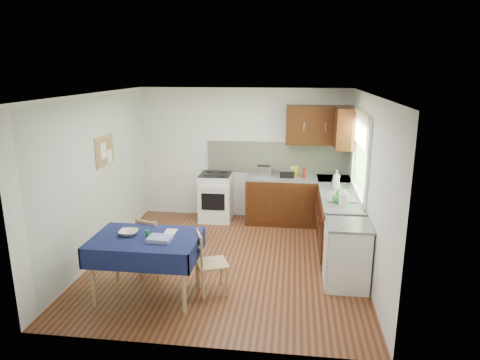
# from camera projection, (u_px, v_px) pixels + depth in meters

# --- Properties ---
(floor) EXTENTS (4.20, 4.20, 0.00)m
(floor) POSITION_uv_depth(u_px,v_px,m) (227.00, 261.00, 6.53)
(floor) COLOR #492213
(floor) RESTS_ON ground
(ceiling) EXTENTS (4.00, 4.20, 0.02)m
(ceiling) POSITION_uv_depth(u_px,v_px,m) (226.00, 94.00, 5.89)
(ceiling) COLOR white
(ceiling) RESTS_ON wall_back
(wall_back) EXTENTS (4.00, 0.02, 2.50)m
(wall_back) POSITION_uv_depth(u_px,v_px,m) (244.00, 154.00, 8.23)
(wall_back) COLOR silver
(wall_back) RESTS_ON ground
(wall_front) EXTENTS (4.00, 0.02, 2.50)m
(wall_front) POSITION_uv_depth(u_px,v_px,m) (194.00, 237.00, 4.20)
(wall_front) COLOR silver
(wall_front) RESTS_ON ground
(wall_left) EXTENTS (0.02, 4.20, 2.50)m
(wall_left) POSITION_uv_depth(u_px,v_px,m) (96.00, 178.00, 6.46)
(wall_left) COLOR silver
(wall_left) RESTS_ON ground
(wall_right) EXTENTS (0.02, 4.20, 2.50)m
(wall_right) POSITION_uv_depth(u_px,v_px,m) (368.00, 186.00, 5.97)
(wall_right) COLOR silver
(wall_right) RESTS_ON ground
(base_cabinets) EXTENTS (1.90, 2.30, 0.86)m
(base_cabinets) POSITION_uv_depth(u_px,v_px,m) (315.00, 211.00, 7.46)
(base_cabinets) COLOR black
(base_cabinets) RESTS_ON ground
(worktop_back) EXTENTS (1.90, 0.60, 0.04)m
(worktop_back) POSITION_uv_depth(u_px,v_px,m) (298.00, 178.00, 7.91)
(worktop_back) COLOR slate
(worktop_back) RESTS_ON base_cabinets
(worktop_right) EXTENTS (0.60, 1.70, 0.04)m
(worktop_right) POSITION_uv_depth(u_px,v_px,m) (340.00, 197.00, 6.72)
(worktop_right) COLOR slate
(worktop_right) RESTS_ON base_cabinets
(worktop_corner) EXTENTS (0.60, 0.60, 0.04)m
(worktop_corner) POSITION_uv_depth(u_px,v_px,m) (334.00, 179.00, 7.83)
(worktop_corner) COLOR slate
(worktop_corner) RESTS_ON base_cabinets
(splashback) EXTENTS (2.70, 0.02, 0.60)m
(splashback) POSITION_uv_depth(u_px,v_px,m) (277.00, 157.00, 8.15)
(splashback) COLOR beige
(splashback) RESTS_ON wall_back
(upper_cabinets) EXTENTS (1.20, 0.85, 0.70)m
(upper_cabinets) POSITION_uv_depth(u_px,v_px,m) (327.00, 126.00, 7.60)
(upper_cabinets) COLOR black
(upper_cabinets) RESTS_ON wall_back
(stove) EXTENTS (0.60, 0.61, 0.92)m
(stove) POSITION_uv_depth(u_px,v_px,m) (216.00, 197.00, 8.20)
(stove) COLOR white
(stove) RESTS_ON ground
(window) EXTENTS (0.04, 1.48, 1.26)m
(window) POSITION_uv_depth(u_px,v_px,m) (361.00, 149.00, 6.54)
(window) COLOR #305723
(window) RESTS_ON wall_right
(fridge) EXTENTS (0.58, 0.60, 0.89)m
(fridge) POSITION_uv_depth(u_px,v_px,m) (347.00, 255.00, 5.68)
(fridge) COLOR white
(fridge) RESTS_ON ground
(corkboard) EXTENTS (0.04, 0.62, 0.47)m
(corkboard) POSITION_uv_depth(u_px,v_px,m) (105.00, 151.00, 6.65)
(corkboard) COLOR tan
(corkboard) RESTS_ON wall_left
(dining_table) EXTENTS (1.33, 0.90, 0.81)m
(dining_table) POSITION_uv_depth(u_px,v_px,m) (146.00, 245.00, 5.36)
(dining_table) COLOR #0D1336
(dining_table) RESTS_ON ground
(chair_far) EXTENTS (0.49, 0.49, 0.87)m
(chair_far) POSITION_uv_depth(u_px,v_px,m) (153.00, 245.00, 5.98)
(chair_far) COLOR tan
(chair_far) RESTS_ON ground
(chair_near) EXTENTS (0.49, 0.49, 0.85)m
(chair_near) POSITION_uv_depth(u_px,v_px,m) (209.00, 261.00, 5.50)
(chair_near) COLOR tan
(chair_near) RESTS_ON ground
(toaster) EXTENTS (0.28, 0.17, 0.21)m
(toaster) POSITION_uv_depth(u_px,v_px,m) (264.00, 171.00, 7.93)
(toaster) COLOR silver
(toaster) RESTS_ON worktop_back
(sandwich_press) EXTENTS (0.26, 0.23, 0.15)m
(sandwich_press) POSITION_uv_depth(u_px,v_px,m) (287.00, 173.00, 7.90)
(sandwich_press) COLOR black
(sandwich_press) RESTS_ON worktop_back
(sauce_bottle) EXTENTS (0.05, 0.05, 0.20)m
(sauce_bottle) POSITION_uv_depth(u_px,v_px,m) (304.00, 173.00, 7.80)
(sauce_bottle) COLOR red
(sauce_bottle) RESTS_ON worktop_back
(yellow_packet) EXTENTS (0.14, 0.09, 0.18)m
(yellow_packet) POSITION_uv_depth(u_px,v_px,m) (294.00, 171.00, 7.96)
(yellow_packet) COLOR yellow
(yellow_packet) RESTS_ON worktop_back
(dish_rack) EXTENTS (0.45, 0.34, 0.21)m
(dish_rack) POSITION_uv_depth(u_px,v_px,m) (341.00, 198.00, 6.54)
(dish_rack) COLOR gray
(dish_rack) RESTS_ON worktop_right
(kettle) EXTENTS (0.14, 0.14, 0.24)m
(kettle) POSITION_uv_depth(u_px,v_px,m) (344.00, 198.00, 6.27)
(kettle) COLOR white
(kettle) RESTS_ON worktop_right
(cup) EXTENTS (0.15, 0.15, 0.10)m
(cup) POSITION_uv_depth(u_px,v_px,m) (337.00, 177.00, 7.68)
(cup) COLOR white
(cup) RESTS_ON worktop_back
(soap_bottle_a) EXTENTS (0.14, 0.15, 0.32)m
(soap_bottle_a) POSITION_uv_depth(u_px,v_px,m) (336.00, 180.00, 7.07)
(soap_bottle_a) COLOR white
(soap_bottle_a) RESTS_ON worktop_right
(soap_bottle_b) EXTENTS (0.10, 0.10, 0.20)m
(soap_bottle_b) POSITION_uv_depth(u_px,v_px,m) (335.00, 182.00, 7.15)
(soap_bottle_b) COLOR #1D51AE
(soap_bottle_b) RESTS_ON worktop_right
(soap_bottle_c) EXTENTS (0.20, 0.20, 0.18)m
(soap_bottle_c) POSITION_uv_depth(u_px,v_px,m) (337.00, 197.00, 6.36)
(soap_bottle_c) COLOR green
(soap_bottle_c) RESTS_ON worktop_right
(plate_bowl) EXTENTS (0.25, 0.25, 0.06)m
(plate_bowl) POSITION_uv_depth(u_px,v_px,m) (129.00, 233.00, 5.41)
(plate_bowl) COLOR beige
(plate_bowl) RESTS_ON dining_table
(book) EXTENTS (0.15, 0.20, 0.02)m
(book) POSITION_uv_depth(u_px,v_px,m) (165.00, 232.00, 5.49)
(book) COLOR white
(book) RESTS_ON dining_table
(spice_jar) EXTENTS (0.04, 0.04, 0.09)m
(spice_jar) POSITION_uv_depth(u_px,v_px,m) (147.00, 233.00, 5.34)
(spice_jar) COLOR #248436
(spice_jar) RESTS_ON dining_table
(tea_towel) EXTENTS (0.30, 0.24, 0.05)m
(tea_towel) POSITION_uv_depth(u_px,v_px,m) (160.00, 239.00, 5.22)
(tea_towel) COLOR #2A3D9B
(tea_towel) RESTS_ON dining_table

